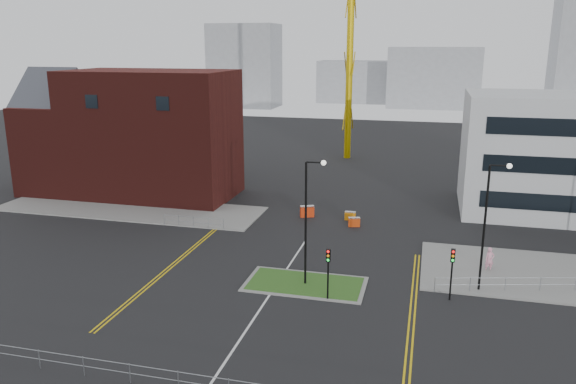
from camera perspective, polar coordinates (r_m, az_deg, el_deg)
name	(u,v)px	position (r m, az deg, el deg)	size (l,w,h in m)	color
ground	(243,335)	(34.45, -4.60, -14.31)	(200.00, 200.00, 0.00)	black
pavement_left	(129,209)	(60.99, -15.82, -1.65)	(28.00, 8.00, 0.12)	slate
island_kerb	(305,284)	(40.84, 1.76, -9.33)	(8.60, 4.60, 0.08)	slate
grass_island	(305,284)	(40.84, 1.76, -9.31)	(8.00, 4.00, 0.12)	#25501A
brick_building	(128,135)	(66.09, -15.90, 5.63)	(24.20, 10.07, 14.24)	#3F120F
streetlamp_island	(309,213)	(38.91, 2.13, -2.12)	(1.46, 0.36, 9.18)	black
streetlamp_right_near	(489,217)	(40.26, 19.72, -2.43)	(1.46, 0.36, 9.18)	black
traffic_light_island	(328,264)	(37.67, 4.10, -7.33)	(0.28, 0.33, 3.65)	black
traffic_light_right	(452,264)	(39.10, 16.35, -7.07)	(0.28, 0.33, 3.65)	black
railing_front	(203,380)	(29.27, -8.62, -18.41)	(24.05, 0.05, 1.10)	gray
railing_left	(193,220)	(53.39, -9.59, -2.84)	(6.05, 0.05, 1.10)	gray
railing_right	(576,281)	(44.24, 27.21, -8.07)	(19.05, 5.05, 1.10)	gray
centre_line	(253,320)	(36.12, -3.56, -12.82)	(0.15, 30.00, 0.01)	silver
yellow_left_a	(176,260)	(46.00, -11.27, -6.83)	(0.12, 24.00, 0.01)	gold
yellow_left_b	(180,261)	(45.88, -10.93, -6.87)	(0.12, 24.00, 0.01)	gold
yellow_right_a	(410,309)	(38.26, 12.33, -11.50)	(0.12, 20.00, 0.01)	gold
yellow_right_b	(415,309)	(38.26, 12.79, -11.53)	(0.12, 20.00, 0.01)	gold
skyline_a	(245,66)	(156.71, -4.41, 12.65)	(18.00, 12.00, 22.00)	gray
skyline_b	(434,78)	(158.65, 14.57, 11.18)	(24.00, 12.00, 16.00)	gray
skyline_d	(370,82)	(169.71, 8.35, 11.01)	(30.00, 12.00, 12.00)	gray
pedestrian	(490,260)	(45.37, 19.79, -6.48)	(0.69, 0.45, 1.90)	pink
barrier_left	(307,211)	(56.00, 1.96, -1.93)	(1.45, 0.95, 1.16)	red
barrier_mid	(350,215)	(55.32, 6.33, -2.38)	(1.06, 0.38, 0.88)	orange
barrier_right	(354,222)	(53.43, 6.74, -3.00)	(1.14, 0.60, 0.91)	#C7380B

